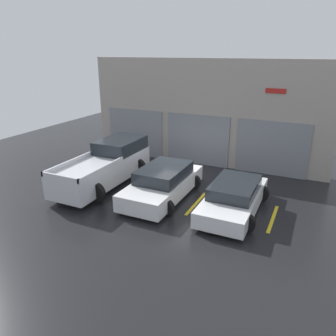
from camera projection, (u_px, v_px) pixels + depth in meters
name	position (u px, v px, depth m)	size (l,w,h in m)	color
ground_plane	(178.00, 183.00, 14.91)	(28.00, 28.00, 0.00)	black
shophouse_building	(204.00, 114.00, 16.82)	(12.53, 0.68, 5.37)	#9E9389
pickup_truck	(106.00, 165.00, 14.67)	(2.44, 5.31, 1.79)	silver
sedan_white	(234.00, 197.00, 12.21)	(2.19, 4.27, 1.14)	white
sedan_side	(163.00, 183.00, 13.38)	(2.23, 4.48, 1.28)	white
parking_stripe_far_left	(78.00, 180.00, 15.33)	(0.12, 2.20, 0.01)	gold
parking_stripe_left	(132.00, 190.00, 14.15)	(0.12, 2.20, 0.01)	gold
parking_stripe_centre	(196.00, 203.00, 12.97)	(0.12, 2.20, 0.01)	gold
parking_stripe_right	(273.00, 219.00, 11.79)	(0.12, 2.20, 0.01)	gold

